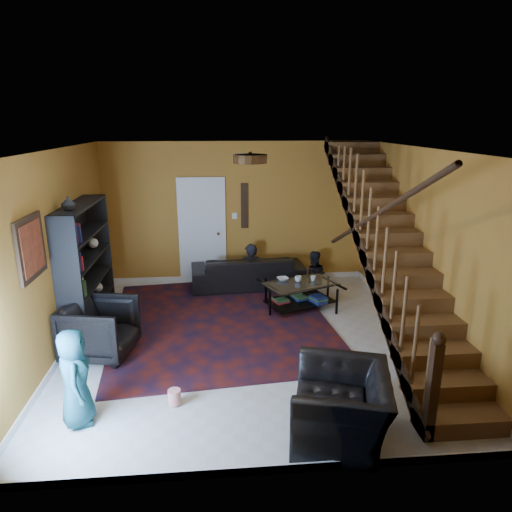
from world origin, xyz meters
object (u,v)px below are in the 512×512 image
Objects in this scene: armchair_right at (341,405)px; armchair_left at (100,329)px; bookshelf at (87,271)px; sofa at (248,271)px; coffee_table at (300,294)px.

armchair_left is at bearing -109.25° from armchair_right.
bookshelf is at bearing 33.15° from armchair_left.
bookshelf is at bearing 29.89° from sofa.
coffee_table is (0.84, -1.15, -0.05)m from sofa.
coffee_table is at bearing 9.11° from bookshelf.
armchair_right is at bearing -41.48° from bookshelf.
armchair_right reaches higher than sofa.
armchair_right is (3.22, -2.85, -0.61)m from bookshelf.
sofa is 2.46× the size of armchair_left.
coffee_table is at bearing 122.73° from sofa.
sofa reaches higher than coffee_table.
armchair_right is at bearing -93.39° from coffee_table.
armchair_left is at bearing -68.41° from bookshelf.
sofa is at bearing -157.00° from armchair_right.
coffee_table is (3.07, 1.45, -0.14)m from armchair_left.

